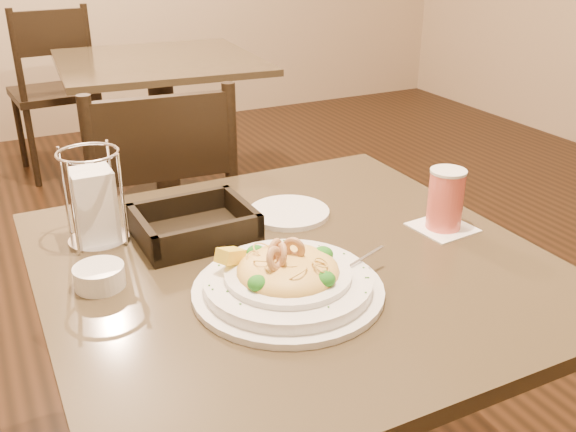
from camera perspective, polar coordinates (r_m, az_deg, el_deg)
name	(u,v)px	position (r m, az deg, el deg)	size (l,w,h in m)	color
main_table	(292,359)	(1.33, 0.40, -12.61)	(0.90, 0.90, 0.73)	black
background_table	(162,107)	(3.18, -11.13, 9.48)	(0.96, 0.96, 0.73)	black
dining_chair_near	(162,225)	(1.91, -11.13, -0.82)	(0.46, 0.46, 0.93)	black
dining_chair_far	(54,87)	(3.77, -20.09, 10.74)	(0.45, 0.45, 0.93)	black
pasta_bowl	(288,279)	(1.08, -0.03, -5.58)	(0.36, 0.33, 0.10)	white
drink_glass	(446,200)	(1.33, 13.83, 1.40)	(0.12, 0.12, 0.13)	white
bread_basket	(195,228)	(1.29, -8.29, -1.05)	(0.22, 0.19, 0.06)	black
napkin_caddy	(94,203)	(1.29, -16.84, 1.09)	(0.12, 0.12, 0.19)	silver
side_plate	(289,213)	(1.38, 0.07, 0.31)	(0.17, 0.17, 0.01)	white
butter_ramekin	(99,276)	(1.15, -16.42, -5.18)	(0.09, 0.09, 0.04)	white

